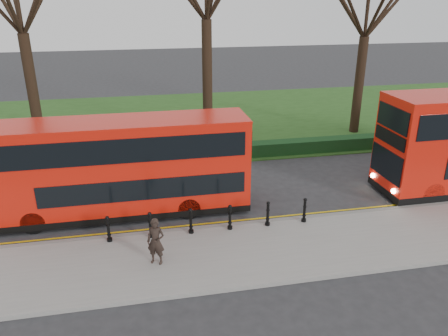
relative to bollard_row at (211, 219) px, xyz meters
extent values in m
plane|color=#28282B|center=(-0.22, 1.35, -0.65)|extent=(120.00, 120.00, 0.00)
cube|color=gray|center=(-0.22, -1.65, -0.57)|extent=(60.00, 4.00, 0.15)
cube|color=slate|center=(-0.22, 0.35, -0.57)|extent=(60.00, 0.25, 0.16)
cube|color=#224717|center=(-0.22, 16.35, -0.62)|extent=(60.00, 18.00, 0.06)
cube|color=black|center=(-0.22, 8.15, -0.25)|extent=(60.00, 0.90, 0.80)
cube|color=yellow|center=(-0.22, 0.65, -0.64)|extent=(60.00, 0.10, 0.01)
cube|color=yellow|center=(-0.22, 0.85, -0.64)|extent=(60.00, 0.10, 0.01)
cylinder|color=black|center=(-8.22, 11.35, 2.74)|extent=(0.60, 0.60, 6.79)
cylinder|color=black|center=(1.78, 11.35, 3.04)|extent=(0.60, 0.60, 7.39)
cylinder|color=black|center=(11.78, 11.35, 2.48)|extent=(0.60, 0.60, 6.26)
cylinder|color=black|center=(-3.85, 0.00, 0.00)|extent=(0.15, 0.15, 1.00)
cylinder|color=black|center=(-2.31, 0.00, 0.00)|extent=(0.15, 0.15, 1.00)
cylinder|color=black|center=(-0.77, 0.00, 0.00)|extent=(0.15, 0.15, 1.00)
cylinder|color=black|center=(0.77, 0.00, 0.00)|extent=(0.15, 0.15, 1.00)
cylinder|color=black|center=(2.31, 0.00, 0.00)|extent=(0.15, 0.15, 1.00)
cylinder|color=black|center=(3.85, 0.00, 0.00)|extent=(0.15, 0.15, 1.00)
cube|color=red|center=(-3.17, 2.50, 1.56)|extent=(10.23, 2.32, 3.77)
cube|color=black|center=(-3.17, 2.50, -0.37)|extent=(10.25, 2.34, 0.28)
cube|color=black|center=(-2.43, 1.33, 0.88)|extent=(8.18, 0.04, 0.88)
cube|color=black|center=(-3.17, 1.33, 2.56)|extent=(9.67, 0.04, 0.98)
cylinder|color=black|center=(-6.80, 1.48, -0.19)|extent=(0.93, 0.28, 0.93)
cylinder|color=black|center=(-6.80, 3.53, -0.19)|extent=(0.93, 0.28, 0.93)
cylinder|color=black|center=(-0.66, 1.48, -0.19)|extent=(0.93, 0.28, 0.93)
cylinder|color=black|center=(-0.66, 3.53, -0.19)|extent=(0.93, 0.28, 0.93)
cube|color=black|center=(8.37, 1.79, 2.21)|extent=(0.06, 2.33, 0.58)
cylinder|color=black|center=(10.08, 0.62, -0.12)|extent=(1.06, 0.32, 1.06)
cylinder|color=black|center=(10.08, 2.96, -0.12)|extent=(1.06, 0.32, 1.06)
imported|color=black|center=(-2.18, -1.77, 0.34)|extent=(0.72, 0.61, 1.68)
camera|label=1|loc=(-2.42, -14.73, 8.18)|focal=35.00mm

